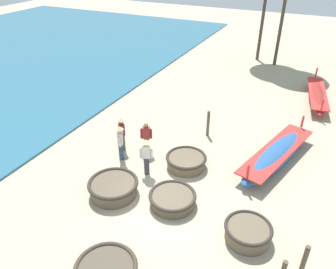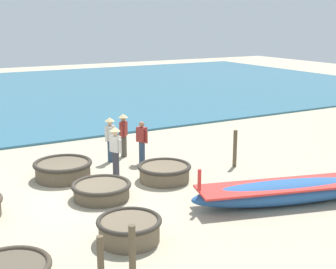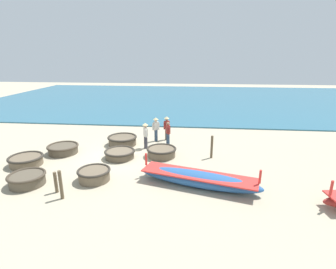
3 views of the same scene
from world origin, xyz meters
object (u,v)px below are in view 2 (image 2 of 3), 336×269
coracle_front_left (164,172)px  coracle_upturned (63,169)px  fisherman_standing_right (124,132)px  fisherman_crouching (110,136)px  fisherman_standing_left (142,141)px  mooring_post_shoreline (101,258)px  coracle_far_right (129,229)px  fisherman_with_hat (115,148)px  coracle_far_left (101,190)px  long_boat_white_hull (286,191)px  mooring_post_inland (235,149)px  mooring_post_mid_beach (132,255)px

coracle_front_left → coracle_upturned: bearing=-122.7°
fisherman_standing_right → fisherman_crouching: bearing=-62.3°
fisherman_standing_left → mooring_post_shoreline: 7.85m
coracle_far_right → mooring_post_shoreline: size_ratio=1.64×
coracle_front_left → fisherman_with_hat: fisherman_with_hat is taller
fisherman_crouching → fisherman_standing_right: size_ratio=1.00×
coracle_far_left → fisherman_standing_left: 3.60m
long_boat_white_hull → fisherman_with_hat: bearing=-145.1°
mooring_post_inland → fisherman_standing_left: bearing=-125.8°
long_boat_white_hull → fisherman_standing_left: size_ratio=3.67×
mooring_post_mid_beach → fisherman_crouching: bearing=160.4°
coracle_upturned → coracle_front_left: size_ratio=1.10×
mooring_post_inland → coracle_front_left: bearing=-88.7°
fisherman_with_hat → mooring_post_inland: fisherman_with_hat is taller
coracle_far_left → mooring_post_shoreline: size_ratio=1.85×
fisherman_standing_left → mooring_post_inland: fisherman_standing_left is taller
fisherman_crouching → fisherman_with_hat: 1.58m
coracle_far_left → coracle_upturned: coracle_upturned is taller
coracle_far_left → mooring_post_mid_beach: 4.77m
coracle_far_right → fisherman_with_hat: size_ratio=0.94×
coracle_far_left → fisherman_crouching: 3.72m
coracle_far_left → mooring_post_shoreline: (4.14, -1.64, 0.22)m
coracle_front_left → coracle_far_left: bearing=-79.0°
coracle_far_left → coracle_far_right: coracle_far_right is taller
long_boat_white_hull → fisherman_crouching: fisherman_crouching is taller
coracle_front_left → mooring_post_inland: mooring_post_inland is taller
long_boat_white_hull → fisherman_standing_right: bearing=-162.1°
coracle_upturned → mooring_post_inland: 5.99m
coracle_front_left → fisherman_crouching: (-2.80, -0.72, 0.66)m
coracle_far_left → fisherman_with_hat: size_ratio=1.05×
coracle_far_left → fisherman_with_hat: 2.23m
coracle_far_right → fisherman_standing_left: fisherman_standing_left is taller
coracle_far_left → fisherman_crouching: size_ratio=1.05×
long_boat_white_hull → fisherman_with_hat: (-4.68, -3.26, 0.61)m
coracle_far_left → coracle_far_right: 2.92m
coracle_far_left → fisherman_with_hat: (-1.74, 1.21, 0.70)m
coracle_far_right → fisherman_crouching: (-6.15, 2.08, 0.65)m
coracle_far_right → coracle_far_left: bearing=171.5°
mooring_post_mid_beach → coracle_far_left: bearing=166.0°
mooring_post_inland → fisherman_crouching: bearing=-127.1°
fisherman_with_hat → mooring_post_mid_beach: (6.35, -2.36, -0.33)m
coracle_upturned → fisherman_with_hat: fisherman_with_hat is taller
coracle_far_left → coracle_upturned: size_ratio=0.91×
coracle_far_left → mooring_post_shoreline: bearing=-21.6°
fisherman_with_hat → mooring_post_mid_beach: size_ratio=1.32×
coracle_front_left → fisherman_standing_right: 3.24m
coracle_far_right → fisherman_standing_left: bearing=150.9°
fisherman_standing_left → fisherman_standing_right: 1.17m
coracle_far_right → fisherman_standing_left: size_ratio=0.99×
fisherman_standing_left → fisherman_with_hat: bearing=-61.1°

